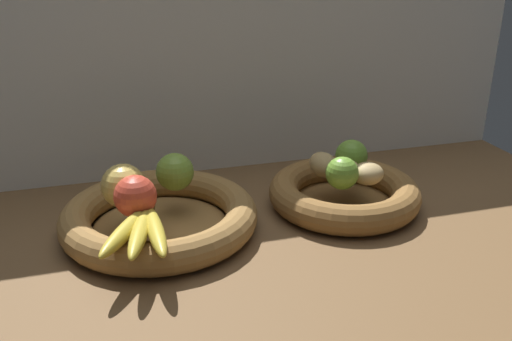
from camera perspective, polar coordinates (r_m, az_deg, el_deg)
The scene contains 13 objects.
ground_plane at distance 107.17cm, azimuth 1.03°, elevation -5.89°, with size 140.00×90.00×3.00cm, color brown.
back_wall at distance 125.25cm, azimuth -3.05°, elevation 12.34°, with size 140.00×3.00×55.00cm.
fruit_bowl_left at distance 103.36cm, azimuth -9.86°, elevation -4.73°, with size 35.95×35.95×5.83cm.
fruit_bowl_right at distance 112.51cm, azimuth 9.03°, elevation -2.34°, with size 30.17×30.17×5.83cm.
apple_green_back at distance 105.14cm, azimuth -8.33°, elevation -0.14°, with size 7.17×7.17×7.17cm, color #7AA338.
apple_red_front at distance 96.12cm, azimuth -12.30°, elevation -2.61°, with size 7.33×7.33×7.33cm, color #CC422D.
apple_golden_left at distance 100.12cm, azimuth -13.48°, elevation -1.53°, with size 7.82×7.82×7.82cm, color #DBB756.
banana_bunch_front at distance 90.14cm, azimuth -11.75°, elevation -5.98°, with size 11.41×18.35×2.65cm.
potato_large at distance 110.49cm, azimuth 9.19°, elevation 0.08°, with size 6.47×5.74×4.10cm, color tan.
potato_oblong at distance 111.29cm, azimuth 6.94°, elevation 0.58°, with size 7.63×5.17×4.84cm, color tan.
potato_small at distance 109.20cm, azimuth 11.39°, elevation -0.30°, with size 6.38×5.96×4.27cm, color tan.
lime_near at distance 105.85cm, azimuth 8.84°, elevation -0.27°, with size 6.30×6.30×6.30cm, color #6B9E33.
lime_far at distance 114.48cm, azimuth 9.77°, elevation 1.52°, with size 6.59×6.59×6.59cm, color #6B9E33.
Camera 1 is at (-28.32, -90.05, 49.24)cm, focal length 38.93 mm.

